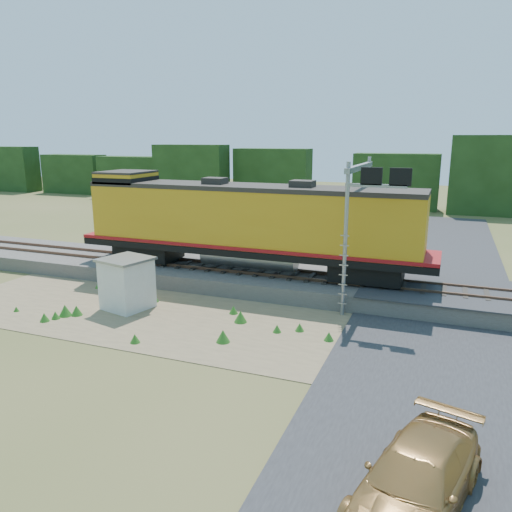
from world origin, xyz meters
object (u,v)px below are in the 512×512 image
at_px(locomotive, 244,222).
at_px(car, 416,479).
at_px(signal_gantry, 364,196).
at_px(shed, 127,283).

distance_m(locomotive, car, 17.21).
bearing_deg(locomotive, signal_gantry, -6.01).
height_order(locomotive, car, locomotive).
bearing_deg(shed, locomotive, 70.78).
xyz_separation_m(locomotive, shed, (-3.52, -5.45, -2.16)).
relative_size(signal_gantry, car, 1.43).
relative_size(locomotive, signal_gantry, 2.82).
bearing_deg(car, shed, 162.60).
bearing_deg(signal_gantry, shed, -153.74).
xyz_separation_m(signal_gantry, car, (3.49, -13.30, -4.38)).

